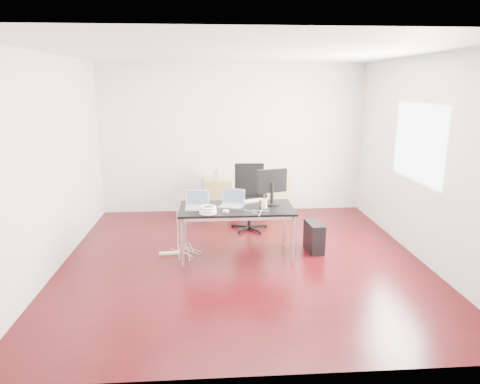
{
  "coord_description": "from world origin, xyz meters",
  "views": [
    {
      "loc": [
        -0.43,
        -5.62,
        2.4
      ],
      "look_at": [
        0.0,
        0.55,
        0.85
      ],
      "focal_mm": 32.0,
      "sensor_mm": 36.0,
      "label": 1
    }
  ],
  "objects": [
    {
      "name": "room_shell",
      "position": [
        0.04,
        0.0,
        1.4
      ],
      "size": [
        5.0,
        5.0,
        5.0
      ],
      "color": "#310509",
      "rests_on": "ground"
    },
    {
      "name": "filing_cabinet_left",
      "position": [
        -0.3,
        2.23,
        0.35
      ],
      "size": [
        0.5,
        0.5,
        0.7
      ],
      "primitive_type": "cube",
      "color": "tan",
      "rests_on": "ground"
    },
    {
      "name": "filing_cabinet_right",
      "position": [
        0.84,
        2.23,
        0.35
      ],
      "size": [
        0.5,
        0.5,
        0.7
      ],
      "primitive_type": "cube",
      "color": "tan",
      "rests_on": "ground"
    },
    {
      "name": "cup_brown",
      "position": [
        0.28,
        0.14,
        0.78
      ],
      "size": [
        0.08,
        0.08,
        0.1
      ],
      "primitive_type": "cylinder",
      "rotation": [
        0.0,
        0.0,
        -0.1
      ],
      "color": "#55351D",
      "rests_on": "desk"
    },
    {
      "name": "wastebasket",
      "position": [
        0.01,
        2.04,
        0.14
      ],
      "size": [
        0.29,
        0.29,
        0.28
      ],
      "primitive_type": "cylinder",
      "rotation": [
        0.0,
        0.0,
        -0.23
      ],
      "color": "black",
      "rests_on": "ground"
    },
    {
      "name": "pc_tower",
      "position": [
        1.08,
        0.26,
        0.22
      ],
      "size": [
        0.24,
        0.46,
        0.44
      ],
      "primitive_type": "cube",
      "rotation": [
        0.0,
        0.0,
        0.08
      ],
      "color": "black",
      "rests_on": "ground"
    },
    {
      "name": "keyboard",
      "position": [
        0.14,
        0.41,
        0.74
      ],
      "size": [
        0.46,
        0.27,
        0.02
      ],
      "primitive_type": "cube",
      "rotation": [
        0.0,
        0.0,
        0.33
      ],
      "color": "white",
      "rests_on": "desk"
    },
    {
      "name": "laptop_right",
      "position": [
        -0.13,
        0.22,
        0.79
      ],
      "size": [
        0.39,
        0.35,
        0.23
      ],
      "rotation": [
        0.0,
        0.0,
        -0.34
      ],
      "color": "silver",
      "rests_on": "desk"
    },
    {
      "name": "navy_garment",
      "position": [
        0.79,
        2.22,
        0.74
      ],
      "size": [
        0.31,
        0.25,
        0.09
      ],
      "primitive_type": "cube",
      "rotation": [
        0.0,
        0.0,
        -0.02
      ],
      "color": "black",
      "rests_on": "filing_cabinet_right"
    },
    {
      "name": "monitor",
      "position": [
        0.44,
        0.29,
        1.01
      ],
      "size": [
        0.45,
        0.26,
        0.51
      ],
      "rotation": [
        0.0,
        0.0,
        0.28
      ],
      "color": "black",
      "rests_on": "desk"
    },
    {
      "name": "power_adapter",
      "position": [
        -0.24,
        -0.08,
        0.74
      ],
      "size": [
        0.09,
        0.09,
        0.03
      ],
      "primitive_type": "cube",
      "rotation": [
        0.0,
        0.0,
        -0.27
      ],
      "color": "white",
      "rests_on": "desk"
    },
    {
      "name": "laptop_left",
      "position": [
        -0.62,
        0.18,
        0.79
      ],
      "size": [
        0.33,
        0.26,
        0.23
      ],
      "rotation": [
        0.0,
        0.0,
        0.01
      ],
      "color": "silver",
      "rests_on": "desk"
    },
    {
      "name": "cable_coil",
      "position": [
        -0.48,
        -0.14,
        0.78
      ],
      "size": [
        0.24,
        0.24,
        0.11
      ],
      "rotation": [
        0.0,
        0.0,
        -0.23
      ],
      "color": "white",
      "rests_on": "desk"
    },
    {
      "name": "cup_white",
      "position": [
        0.31,
        0.09,
        0.79
      ],
      "size": [
        0.1,
        0.1,
        0.12
      ],
      "primitive_type": "cylinder",
      "rotation": [
        0.0,
        0.0,
        -0.28
      ],
      "color": "white",
      "rests_on": "desk"
    },
    {
      "name": "desk",
      "position": [
        -0.08,
        0.15,
        0.68
      ],
      "size": [
        1.6,
        0.8,
        0.73
      ],
      "color": "black",
      "rests_on": "ground"
    },
    {
      "name": "office_chair",
      "position": [
        0.22,
        1.39,
        0.61
      ],
      "size": [
        0.52,
        0.53,
        1.08
      ],
      "rotation": [
        0.0,
        0.0,
        -0.08
      ],
      "color": "black",
      "rests_on": "ground"
    },
    {
      "name": "speaker",
      "position": [
        -0.33,
        2.22,
        0.79
      ],
      "size": [
        0.1,
        0.09,
        0.18
      ],
      "primitive_type": "cube",
      "rotation": [
        0.0,
        0.0,
        -0.17
      ],
      "color": "#9E9E9E",
      "rests_on": "filing_cabinet_left"
    },
    {
      "name": "power_strip",
      "position": [
        -1.05,
        0.27,
        0.02
      ],
      "size": [
        0.3,
        0.08,
        0.04
      ],
      "primitive_type": "cube",
      "rotation": [
        0.0,
        0.0,
        0.08
      ],
      "color": "white",
      "rests_on": "ground"
    }
  ]
}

